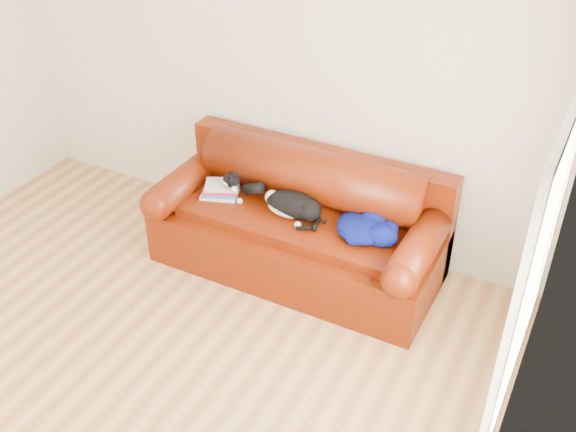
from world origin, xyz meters
name	(u,v)px	position (x,y,z in m)	size (l,w,h in m)	color
ground	(115,373)	(0.00, 0.00, 0.00)	(4.50, 4.50, 0.00)	#97623C
room_shell	(88,141)	(0.12, 0.02, 1.67)	(4.52, 4.02, 2.61)	beige
sofa_base	(297,242)	(0.53, 1.49, 0.24)	(2.10, 0.90, 0.50)	#3B0C02
sofa_back	(312,192)	(0.53, 1.74, 0.54)	(2.10, 1.01, 0.88)	#3B0C02
book_stack	(221,189)	(-0.09, 1.45, 0.55)	(0.32, 0.28, 0.10)	silver
cat	(292,205)	(0.51, 1.45, 0.58)	(0.60, 0.32, 0.22)	black
blanket	(366,228)	(1.07, 1.46, 0.56)	(0.49, 0.39, 0.14)	#040243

